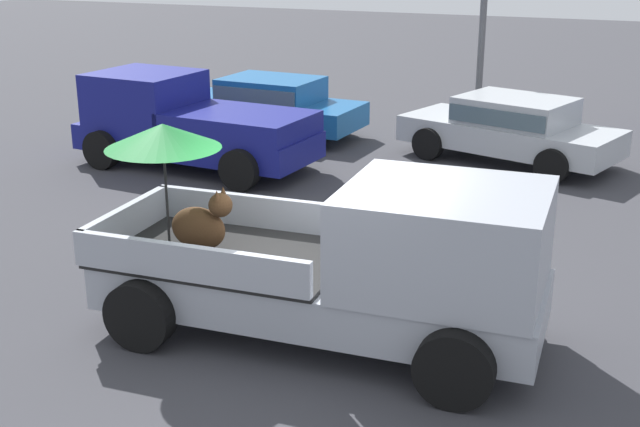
{
  "coord_description": "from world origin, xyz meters",
  "views": [
    {
      "loc": [
        3.35,
        -7.95,
        4.39
      ],
      "look_at": [
        -0.42,
        1.03,
        1.1
      ],
      "focal_mm": 46.51,
      "sensor_mm": 36.0,
      "label": 1
    }
  ],
  "objects_px": {
    "pickup_truck_red": "(187,123)",
    "parked_sedan_far": "(269,103)",
    "pickup_truck_main": "(352,260)",
    "parked_sedan_near": "(512,126)"
  },
  "relations": [
    {
      "from": "parked_sedan_near",
      "to": "parked_sedan_far",
      "type": "relative_size",
      "value": 1.05
    },
    {
      "from": "pickup_truck_main",
      "to": "parked_sedan_far",
      "type": "height_order",
      "value": "pickup_truck_main"
    },
    {
      "from": "pickup_truck_main",
      "to": "pickup_truck_red",
      "type": "relative_size",
      "value": 1.04
    },
    {
      "from": "pickup_truck_main",
      "to": "pickup_truck_red",
      "type": "xyz_separation_m",
      "value": [
        -5.65,
        5.77,
        -0.11
      ]
    },
    {
      "from": "pickup_truck_red",
      "to": "parked_sedan_far",
      "type": "bearing_deg",
      "value": -91.87
    },
    {
      "from": "pickup_truck_red",
      "to": "parked_sedan_near",
      "type": "bearing_deg",
      "value": -150.3
    },
    {
      "from": "pickup_truck_main",
      "to": "parked_sedan_near",
      "type": "relative_size",
      "value": 1.11
    },
    {
      "from": "pickup_truck_red",
      "to": "parked_sedan_far",
      "type": "distance_m",
      "value": 3.01
    },
    {
      "from": "pickup_truck_main",
      "to": "pickup_truck_red",
      "type": "bearing_deg",
      "value": 131.59
    },
    {
      "from": "pickup_truck_red",
      "to": "parked_sedan_far",
      "type": "relative_size",
      "value": 1.12
    }
  ]
}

